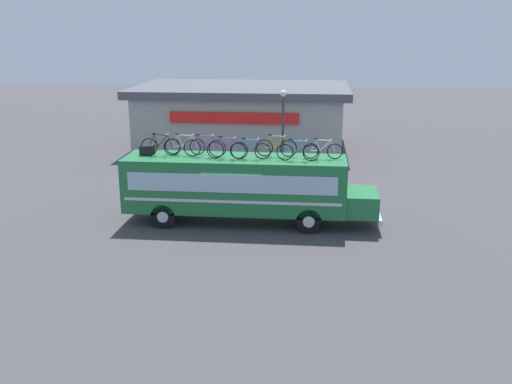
{
  "coord_description": "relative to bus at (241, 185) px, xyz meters",
  "views": [
    {
      "loc": [
        3.32,
        -23.66,
        8.22
      ],
      "look_at": [
        0.91,
        0.0,
        1.4
      ],
      "focal_mm": 40.5,
      "sensor_mm": 36.0,
      "label": 1
    }
  ],
  "objects": [
    {
      "name": "luggage_bag_1",
      "position": [
        -4.12,
        0.21,
        1.41
      ],
      "size": [
        0.56,
        0.54,
        0.41
      ],
      "primitive_type": "cube",
      "color": "black",
      "rests_on": "bus"
    },
    {
      "name": "rooftop_bicycle_5",
      "position": [
        0.41,
        -0.22,
        1.59
      ],
      "size": [
        1.72,
        0.44,
        0.91
      ],
      "color": "black",
      "rests_on": "bus"
    },
    {
      "name": "roadside_building",
      "position": [
        -2.02,
        16.74,
        0.49
      ],
      "size": [
        14.71,
        9.65,
        4.28
      ],
      "color": "#9E9E99",
      "rests_on": "ground"
    },
    {
      "name": "bus",
      "position": [
        0.0,
        0.0,
        0.0
      ],
      "size": [
        10.89,
        2.45,
        2.9
      ],
      "color": "#1E6B38",
      "rests_on": "ground"
    },
    {
      "name": "rooftop_bicycle_3",
      "position": [
        -1.56,
        0.01,
        1.61
      ],
      "size": [
        1.82,
        0.44,
        0.98
      ],
      "color": "black",
      "rests_on": "bus"
    },
    {
      "name": "rooftop_bicycle_7",
      "position": [
        2.4,
        -0.35,
        1.59
      ],
      "size": [
        1.77,
        0.44,
        0.93
      ],
      "color": "black",
      "rests_on": "bus"
    },
    {
      "name": "rooftop_bicycle_1",
      "position": [
        -3.5,
        0.1,
        1.61
      ],
      "size": [
        1.74,
        0.44,
        0.98
      ],
      "color": "black",
      "rests_on": "bus"
    },
    {
      "name": "rooftop_bicycle_4",
      "position": [
        -0.55,
        -0.3,
        1.61
      ],
      "size": [
        1.75,
        0.44,
        0.97
      ],
      "color": "black",
      "rests_on": "bus"
    },
    {
      "name": "ground_plane",
      "position": [
        -0.28,
        0.0,
        -1.69
      ],
      "size": [
        120.0,
        120.0,
        0.0
      ],
      "primitive_type": "plane",
      "color": "#423F44"
    },
    {
      "name": "rooftop_bicycle_8",
      "position": [
        3.42,
        0.12,
        1.57
      ],
      "size": [
        1.66,
        0.44,
        0.88
      ],
      "color": "black",
      "rests_on": "bus"
    },
    {
      "name": "street_lamp",
      "position": [
        1.42,
        6.1,
        1.41
      ],
      "size": [
        0.33,
        0.33,
        5.11
      ],
      "color": "#38383D",
      "rests_on": "ground"
    },
    {
      "name": "rooftop_bicycle_6",
      "position": [
        1.46,
        0.37,
        1.61
      ],
      "size": [
        1.75,
        0.44,
        0.96
      ],
      "color": "black",
      "rests_on": "bus"
    },
    {
      "name": "rooftop_bicycle_2",
      "position": [
        -2.5,
        0.39,
        1.59
      ],
      "size": [
        1.78,
        0.44,
        0.92
      ],
      "color": "black",
      "rests_on": "bus"
    }
  ]
}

